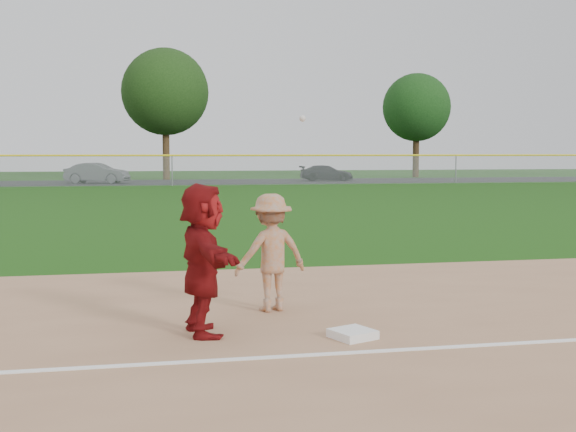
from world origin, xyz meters
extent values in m
plane|color=#18470D|center=(0.00, 0.00, 0.00)|extent=(160.00, 160.00, 0.00)
cube|color=white|center=(0.00, -0.80, 0.03)|extent=(60.00, 0.10, 0.01)
cube|color=black|center=(0.00, 46.00, 0.01)|extent=(120.00, 10.00, 0.01)
cube|color=white|center=(0.42, -0.20, 0.07)|extent=(0.57, 0.57, 0.10)
imported|color=maroon|center=(-1.26, 0.33, 0.91)|extent=(0.71, 1.71, 1.79)
imported|color=#55585C|center=(-5.08, 44.78, 0.74)|extent=(4.67, 2.71, 1.45)
imported|color=black|center=(12.04, 46.04, 0.61)|extent=(4.24, 1.98, 1.20)
imported|color=gray|center=(-0.25, 1.45, 0.81)|extent=(1.14, 0.83, 1.59)
sphere|color=silver|center=(0.06, 0.90, 2.59)|extent=(0.08, 0.08, 0.08)
plane|color=#999EA0|center=(0.00, 40.00, 1.00)|extent=(110.00, 0.00, 110.00)
cylinder|color=yellow|center=(0.00, 40.00, 2.00)|extent=(110.00, 0.12, 0.12)
cylinder|color=gray|center=(0.00, 40.00, 1.00)|extent=(0.08, 0.08, 2.00)
cylinder|color=gray|center=(20.00, 40.00, 1.00)|extent=(0.08, 0.08, 2.00)
cylinder|color=#3E2A16|center=(0.00, 51.50, 2.05)|extent=(0.56, 0.56, 4.10)
sphere|color=black|center=(0.00, 51.50, 7.08)|extent=(7.00, 7.00, 7.00)
cylinder|color=#332212|center=(22.00, 52.80, 1.82)|extent=(0.56, 0.56, 3.64)
sphere|color=#123610|center=(22.00, 52.80, 6.19)|extent=(6.00, 6.00, 6.00)
camera|label=1|loc=(-1.93, -8.07, 2.15)|focal=45.00mm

